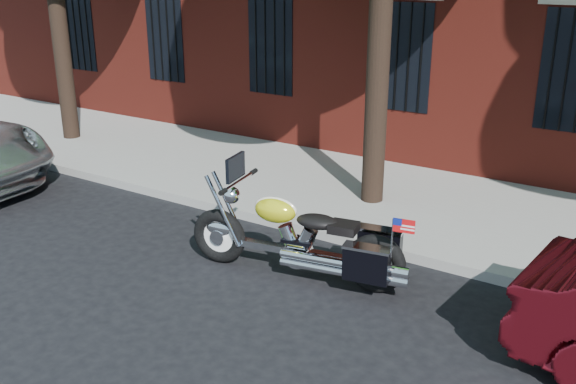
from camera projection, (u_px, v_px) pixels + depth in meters
The scene contains 4 objects.
ground at pixel (244, 265), 8.69m from camera, with size 120.00×120.00×0.00m, color black.
curb at pixel (298, 227), 9.76m from camera, with size 40.00×0.16×0.15m, color gray.
sidewalk at pixel (355, 192), 11.24m from camera, with size 40.00×3.60×0.15m, color gray.
motorcycle at pixel (305, 242), 8.16m from camera, with size 3.10×1.19×1.55m.
Camera 1 is at (4.76, -6.26, 3.88)m, focal length 40.00 mm.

